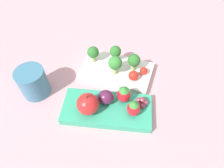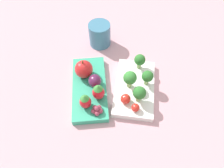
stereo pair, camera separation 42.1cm
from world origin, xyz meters
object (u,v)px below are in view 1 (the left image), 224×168
Objects in this scene: broccoli_floret_1 at (134,61)px; drinking_cup at (33,82)px; bento_box_savoury at (116,71)px; cherry_tomato_1 at (133,76)px; broccoli_floret_0 at (93,53)px; apple at (88,104)px; broccoli_floret_3 at (115,64)px; bento_box_fruit at (107,109)px; plum at (106,97)px; broccoli_floret_2 at (115,52)px; grape_cluster at (142,102)px; strawberry_0 at (124,94)px; cherry_tomato_0 at (144,71)px; strawberry_1 at (134,108)px.

broccoli_floret_1 is 0.67× the size of drinking_cup.
cherry_tomato_1 reaches higher than bento_box_savoury.
drinking_cup is (-0.20, -0.10, 0.03)m from bento_box_savoury.
apple is at bearing -81.43° from broccoli_floret_0.
bento_box_savoury is 3.71× the size of broccoli_floret_3.
bento_box_fruit is 0.06m from apple.
broccoli_floret_0 is 1.29× the size of plum.
bento_box_savoury is 0.06m from broccoli_floret_2.
broccoli_floret_0 reaches higher than grape_cluster.
broccoli_floret_1 reaches higher than broccoli_floret_0.
cherry_tomato_1 is at bearing 15.67° from drinking_cup.
strawberry_0 is (0.04, -0.09, -0.01)m from broccoli_floret_3.
cherry_tomato_0 is 0.28× the size of drinking_cup.
cherry_tomato_1 is 0.08m from strawberry_0.
apple is (-0.09, -0.15, -0.01)m from broccoli_floret_1.
broccoli_floret_3 is 1.83× the size of grape_cluster.
cherry_tomato_0 is 0.43× the size of strawberry_0.
cherry_tomato_1 is 0.53× the size of strawberry_0.
strawberry_0 is at bearing 28.45° from apple.
cherry_tomato_1 is 0.15m from apple.
apple reaches higher than grape_cluster.
bento_box_savoury and bento_box_fruit have the same top height.
strawberry_1 is at bearing -121.11° from grape_cluster.
strawberry_1 is 0.07m from plum.
bento_box_fruit is 5.68× the size of plum.
bento_box_fruit is 10.20× the size of cherry_tomato_0.
grape_cluster is at bearing -73.77° from broccoli_floret_1.
strawberry_1 reaches higher than cherry_tomato_1.
plum reaches higher than cherry_tomato_1.
broccoli_floret_2 is at bearing 35.35° from drinking_cup.
strawberry_1 is (0.07, -0.17, -0.01)m from broccoli_floret_2.
broccoli_floret_2 is (-0.06, 0.03, -0.00)m from broccoli_floret_1.
broccoli_floret_1 is 0.93× the size of broccoli_floret_3.
strawberry_0 is at bearing -102.92° from cherry_tomato_1.
broccoli_floret_1 reaches higher than bento_box_savoury.
plum is at bearing 161.51° from strawberry_1.
strawberry_1 is at bearing -67.12° from broccoli_floret_2.
broccoli_floret_1 is 0.11m from strawberry_0.
bento_box_savoury is 0.16m from apple.
broccoli_floret_2 is at bearing 122.65° from grape_cluster.
bento_box_fruit is 0.06m from strawberry_0.
broccoli_floret_3 is at bearing 86.53° from plum.
bento_box_fruit is at bearing -66.13° from broccoli_floret_0.
broccoli_floret_1 is at bearing 83.29° from strawberry_0.
broccoli_floret_0 is 0.18m from drinking_cup.
cherry_tomato_1 is (0.12, -0.05, -0.02)m from broccoli_floret_0.
bento_box_savoury is at bearing 86.23° from plum.
cherry_tomato_0 is at bearing -9.74° from broccoli_floret_0.
cherry_tomato_1 is at bearing 55.35° from plum.
grape_cluster is 0.29m from drinking_cup.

